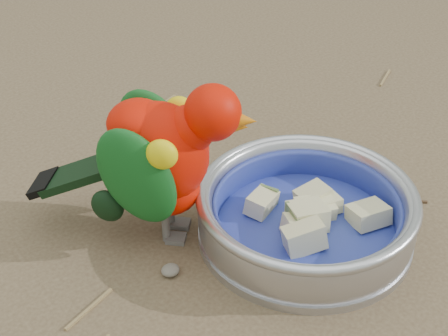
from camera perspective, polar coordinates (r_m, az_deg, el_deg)
ground at (r=0.69m, az=6.26°, el=-12.18°), size 60.00×60.00×0.00m
food_bowl at (r=0.78m, az=6.73°, el=-5.21°), size 0.24×0.24×0.02m
bowl_wall at (r=0.76m, az=6.88°, el=-3.47°), size 0.24×0.24×0.04m
fruit_wedges at (r=0.76m, az=6.85°, el=-3.88°), size 0.14×0.14×0.03m
lory_parrot at (r=0.73m, az=-5.25°, el=0.20°), size 0.24×0.24×0.18m
ground_debris at (r=0.70m, az=5.93°, el=-10.76°), size 0.90×0.80×0.01m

